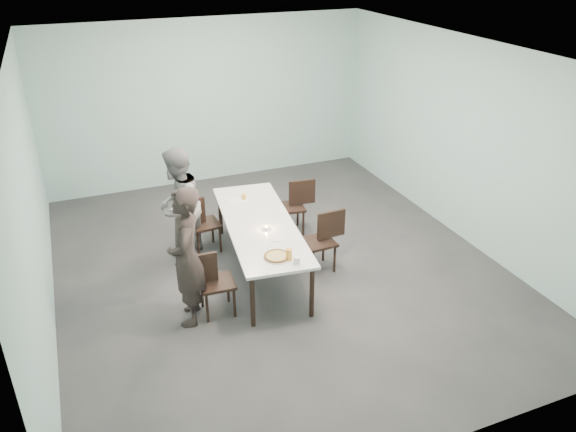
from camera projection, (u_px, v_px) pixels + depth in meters
name	position (u px, v px, depth m)	size (l,w,h in m)	color
ground	(277.00, 266.00, 8.06)	(7.00, 7.00, 0.00)	#333335
room_shell	(276.00, 131.00, 7.14)	(6.02, 7.02, 3.01)	#A2CCCA
table	(260.00, 226.00, 7.66)	(1.21, 2.69, 0.75)	white
chair_near_left	(210.00, 279.00, 6.85)	(0.62, 0.44, 0.87)	black
chair_far_left	(199.00, 221.00, 8.23)	(0.63, 0.45, 0.87)	black
chair_near_right	(324.00, 237.00, 7.81)	(0.62, 0.44, 0.87)	black
chair_far_right	(295.00, 203.00, 8.79)	(0.64, 0.47, 0.87)	black
diner_near	(186.00, 257.00, 6.58)	(0.64, 0.42, 1.76)	black
diner_far	(179.00, 206.00, 7.88)	(0.82, 0.64, 1.69)	gray
pizza	(277.00, 256.00, 6.81)	(0.34, 0.34, 0.04)	white
side_plate	(277.00, 238.00, 7.24)	(0.18, 0.18, 0.01)	white
beer_glass	(289.00, 255.00, 6.74)	(0.08, 0.08, 0.15)	gold
water_tumbler	(297.00, 260.00, 6.68)	(0.08, 0.08, 0.09)	silver
tealight	(266.00, 228.00, 7.46)	(0.06, 0.06, 0.05)	silver
amber_tumbler	(244.00, 197.00, 8.30)	(0.07, 0.07, 0.08)	gold
menu	(239.00, 201.00, 8.25)	(0.30, 0.22, 0.01)	silver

